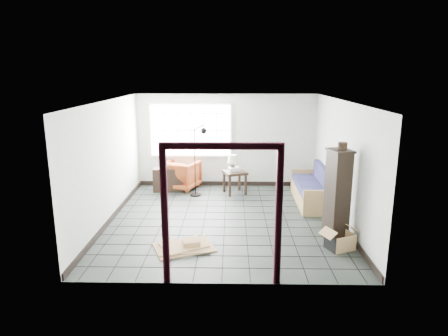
{
  "coord_description": "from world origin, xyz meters",
  "views": [
    {
      "loc": [
        0.15,
        -8.31,
        3.18
      ],
      "look_at": [
        -0.02,
        0.3,
        1.1
      ],
      "focal_mm": 32.0,
      "sensor_mm": 36.0,
      "label": 1
    }
  ],
  "objects_px": {
    "armchair": "(182,173)",
    "tall_shelf": "(337,195)",
    "side_table": "(235,175)",
    "futon_sofa": "(315,190)"
  },
  "relations": [
    {
      "from": "futon_sofa",
      "to": "armchair",
      "type": "xyz_separation_m",
      "value": [
        -3.45,
        1.18,
        0.11
      ]
    },
    {
      "from": "futon_sofa",
      "to": "side_table",
      "type": "height_order",
      "value": "futon_sofa"
    },
    {
      "from": "side_table",
      "to": "tall_shelf",
      "type": "xyz_separation_m",
      "value": [
        1.92,
        -3.03,
        0.4
      ]
    },
    {
      "from": "armchair",
      "to": "tall_shelf",
      "type": "distance_m",
      "value": 4.87
    },
    {
      "from": "armchair",
      "to": "side_table",
      "type": "height_order",
      "value": "armchair"
    },
    {
      "from": "armchair",
      "to": "tall_shelf",
      "type": "bearing_deg",
      "value": 155.17
    },
    {
      "from": "tall_shelf",
      "to": "armchair",
      "type": "bearing_deg",
      "value": 120.1
    },
    {
      "from": "side_table",
      "to": "futon_sofa",
      "type": "bearing_deg",
      "value": -20.6
    },
    {
      "from": "side_table",
      "to": "tall_shelf",
      "type": "relative_size",
      "value": 0.4
    },
    {
      "from": "armchair",
      "to": "side_table",
      "type": "distance_m",
      "value": 1.54
    }
  ]
}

